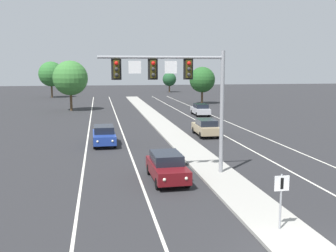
{
  "coord_description": "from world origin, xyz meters",
  "views": [
    {
      "loc": [
        -6.92,
        -11.53,
        6.41
      ],
      "look_at": [
        -3.2,
        9.63,
        3.2
      ],
      "focal_mm": 42.27,
      "sensor_mm": 36.0,
      "label": 1
    }
  ],
  "objects_px": {
    "tree_far_right_c": "(202,80)",
    "car_oncoming_darkred": "(167,166)",
    "car_receding_tan": "(206,127)",
    "tree_far_left_c": "(70,78)",
    "car_oncoming_blue": "(104,135)",
    "tree_far_right_a": "(169,79)",
    "car_receding_silver": "(200,109)",
    "overhead_signal_mast": "(180,83)",
    "median_sign_post": "(281,194)",
    "tree_far_left_a": "(51,74)"
  },
  "relations": [
    {
      "from": "tree_far_right_c",
      "to": "car_oncoming_darkred",
      "type": "bearing_deg",
      "value": -107.23
    },
    {
      "from": "car_receding_tan",
      "to": "tree_far_left_c",
      "type": "bearing_deg",
      "value": 119.64
    },
    {
      "from": "tree_far_left_c",
      "to": "car_oncoming_blue",
      "type": "bearing_deg",
      "value": -80.84
    },
    {
      "from": "car_receding_tan",
      "to": "car_oncoming_darkred",
      "type": "bearing_deg",
      "value": -113.69
    },
    {
      "from": "car_oncoming_blue",
      "to": "car_receding_tan",
      "type": "distance_m",
      "value": 9.89
    },
    {
      "from": "car_oncoming_darkred",
      "to": "tree_far_right_a",
      "type": "xyz_separation_m",
      "value": [
        14.25,
        78.61,
        2.48
      ]
    },
    {
      "from": "car_oncoming_blue",
      "to": "car_receding_tan",
      "type": "height_order",
      "value": "same"
    },
    {
      "from": "car_receding_silver",
      "to": "overhead_signal_mast",
      "type": "bearing_deg",
      "value": -106.99
    },
    {
      "from": "car_oncoming_darkred",
      "to": "median_sign_post",
      "type": "bearing_deg",
      "value": -68.3
    },
    {
      "from": "tree_far_left_a",
      "to": "tree_far_left_c",
      "type": "height_order",
      "value": "tree_far_left_a"
    },
    {
      "from": "tree_far_right_a",
      "to": "tree_far_left_c",
      "type": "distance_m",
      "value": 45.92
    },
    {
      "from": "tree_far_right_a",
      "to": "car_oncoming_darkred",
      "type": "bearing_deg",
      "value": -100.28
    },
    {
      "from": "tree_far_right_a",
      "to": "car_receding_tan",
      "type": "bearing_deg",
      "value": -97.16
    },
    {
      "from": "car_receding_tan",
      "to": "tree_far_left_a",
      "type": "xyz_separation_m",
      "value": [
        -19.55,
        51.12,
        4.12
      ]
    },
    {
      "from": "car_oncoming_darkred",
      "to": "car_receding_tan",
      "type": "xyz_separation_m",
      "value": [
        6.13,
        13.96,
        0.0
      ]
    },
    {
      "from": "car_receding_silver",
      "to": "tree_far_left_c",
      "type": "height_order",
      "value": "tree_far_left_c"
    },
    {
      "from": "car_oncoming_blue",
      "to": "car_receding_silver",
      "type": "relative_size",
      "value": 1.0
    },
    {
      "from": "overhead_signal_mast",
      "to": "tree_far_left_a",
      "type": "height_order",
      "value": "tree_far_left_a"
    },
    {
      "from": "overhead_signal_mast",
      "to": "tree_far_left_c",
      "type": "bearing_deg",
      "value": 102.88
    },
    {
      "from": "car_receding_silver",
      "to": "tree_far_right_c",
      "type": "distance_m",
      "value": 17.3
    },
    {
      "from": "overhead_signal_mast",
      "to": "median_sign_post",
      "type": "distance_m",
      "value": 9.65
    },
    {
      "from": "overhead_signal_mast",
      "to": "car_oncoming_blue",
      "type": "relative_size",
      "value": 1.62
    },
    {
      "from": "car_oncoming_darkred",
      "to": "car_receding_tan",
      "type": "relative_size",
      "value": 1.0
    },
    {
      "from": "tree_far_right_c",
      "to": "tree_far_left_c",
      "type": "relative_size",
      "value": 0.88
    },
    {
      "from": "car_receding_silver",
      "to": "tree_far_right_a",
      "type": "bearing_deg",
      "value": 84.63
    },
    {
      "from": "overhead_signal_mast",
      "to": "tree_far_left_a",
      "type": "xyz_separation_m",
      "value": [
        -14.29,
        64.38,
        -0.55
      ]
    },
    {
      "from": "overhead_signal_mast",
      "to": "car_oncoming_darkred",
      "type": "bearing_deg",
      "value": -141.09
    },
    {
      "from": "tree_far_right_c",
      "to": "tree_far_left_c",
      "type": "xyz_separation_m",
      "value": [
        -21.91,
        -7.37,
        0.6
      ]
    },
    {
      "from": "car_oncoming_blue",
      "to": "tree_far_right_c",
      "type": "bearing_deg",
      "value": 63.07
    },
    {
      "from": "car_oncoming_darkred",
      "to": "tree_far_left_a",
      "type": "xyz_separation_m",
      "value": [
        -13.42,
        65.08,
        4.12
      ]
    },
    {
      "from": "tree_far_left_c",
      "to": "car_receding_silver",
      "type": "bearing_deg",
      "value": -27.32
    },
    {
      "from": "car_oncoming_blue",
      "to": "tree_far_left_a",
      "type": "distance_m",
      "value": 54.98
    },
    {
      "from": "car_oncoming_darkred",
      "to": "car_oncoming_blue",
      "type": "xyz_separation_m",
      "value": [
        -3.36,
        11.18,
        0.0
      ]
    },
    {
      "from": "car_receding_tan",
      "to": "tree_far_right_c",
      "type": "bearing_deg",
      "value": 75.78
    },
    {
      "from": "overhead_signal_mast",
      "to": "tree_far_right_c",
      "type": "relative_size",
      "value": 1.13
    },
    {
      "from": "car_receding_tan",
      "to": "median_sign_post",
      "type": "bearing_deg",
      "value": -97.86
    },
    {
      "from": "car_oncoming_darkred",
      "to": "tree_far_right_c",
      "type": "distance_m",
      "value": 47.96
    },
    {
      "from": "overhead_signal_mast",
      "to": "car_receding_silver",
      "type": "bearing_deg",
      "value": 73.01
    },
    {
      "from": "overhead_signal_mast",
      "to": "tree_far_right_c",
      "type": "bearing_deg",
      "value": 73.53
    },
    {
      "from": "car_receding_silver",
      "to": "tree_far_left_a",
      "type": "height_order",
      "value": "tree_far_left_a"
    },
    {
      "from": "median_sign_post",
      "to": "tree_far_right_a",
      "type": "height_order",
      "value": "tree_far_right_a"
    },
    {
      "from": "overhead_signal_mast",
      "to": "median_sign_post",
      "type": "bearing_deg",
      "value": -75.23
    },
    {
      "from": "car_oncoming_blue",
      "to": "tree_far_right_c",
      "type": "xyz_separation_m",
      "value": [
        17.53,
        34.51,
        3.39
      ]
    },
    {
      "from": "tree_far_left_a",
      "to": "tree_far_left_c",
      "type": "xyz_separation_m",
      "value": [
        5.68,
        -26.76,
        -0.14
      ]
    },
    {
      "from": "median_sign_post",
      "to": "tree_far_left_c",
      "type": "height_order",
      "value": "tree_far_left_c"
    },
    {
      "from": "car_oncoming_blue",
      "to": "car_receding_silver",
      "type": "bearing_deg",
      "value": 54.46
    },
    {
      "from": "car_receding_silver",
      "to": "tree_far_left_c",
      "type": "distance_m",
      "value": 19.94
    },
    {
      "from": "car_oncoming_darkred",
      "to": "tree_far_right_c",
      "type": "xyz_separation_m",
      "value": [
        14.17,
        45.7,
        3.39
      ]
    },
    {
      "from": "car_receding_tan",
      "to": "tree_far_left_c",
      "type": "xyz_separation_m",
      "value": [
        -13.86,
        24.36,
        3.98
      ]
    },
    {
      "from": "median_sign_post",
      "to": "tree_far_right_c",
      "type": "bearing_deg",
      "value": 78.33
    }
  ]
}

